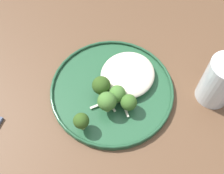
{
  "coord_description": "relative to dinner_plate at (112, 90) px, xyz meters",
  "views": [
    {
      "loc": [
        -0.21,
        -0.14,
        1.29
      ],
      "look_at": [
        0.06,
        0.03,
        0.76
      ],
      "focal_mm": 42.61,
      "sensor_mm": 36.0,
      "label": 1
    }
  ],
  "objects": [
    {
      "name": "broccoli_floret_near_rim",
      "position": [
        -0.02,
        0.01,
        0.04
      ],
      "size": [
        0.04,
        0.04,
        0.06
      ],
      "color": "#7A994C",
      "rests_on": "dinner_plate"
    },
    {
      "name": "broccoli_floret_front_edge",
      "position": [
        -0.02,
        -0.02,
        0.03
      ],
      "size": [
        0.04,
        0.04,
        0.05
      ],
      "color": "#89A356",
      "rests_on": "dinner_plate"
    },
    {
      "name": "broccoli_floret_right_tilted",
      "position": [
        -0.12,
        0.0,
        0.03
      ],
      "size": [
        0.03,
        0.03,
        0.05
      ],
      "color": "#89A356",
      "rests_on": "dinner_plate"
    },
    {
      "name": "onion_sliver_pale_crescent",
      "position": [
        -0.03,
        -0.05,
        0.01
      ],
      "size": [
        0.03,
        0.03,
        0.0
      ],
      "primitive_type": "cube",
      "rotation": [
        0.0,
        0.0,
        0.84
      ],
      "color": "silver",
      "rests_on": "dinner_plate"
    },
    {
      "name": "wooden_dining_table",
      "position": [
        -0.06,
        -0.03,
        -0.09
      ],
      "size": [
        1.4,
        1.0,
        0.74
      ],
      "color": "brown",
      "rests_on": "ground"
    },
    {
      "name": "seared_scallop_half_hidden",
      "position": [
        0.08,
        -0.05,
        0.01
      ],
      "size": [
        0.02,
        0.02,
        0.02
      ],
      "color": "#DBB77A",
      "rests_on": "dinner_plate"
    },
    {
      "name": "noodle_bed",
      "position": [
        0.05,
        -0.01,
        0.02
      ],
      "size": [
        0.14,
        0.13,
        0.03
      ],
      "color": "beige",
      "rests_on": "dinner_plate"
    },
    {
      "name": "broccoli_floret_rear_charred",
      "position": [
        -0.02,
        -0.06,
        0.03
      ],
      "size": [
        0.04,
        0.04,
        0.05
      ],
      "color": "#89A356",
      "rests_on": "dinner_plate"
    },
    {
      "name": "seared_scallop_front_small",
      "position": [
        0.04,
        0.02,
        0.01
      ],
      "size": [
        0.03,
        0.03,
        0.01
      ],
      "color": "#E5C689",
      "rests_on": "dinner_plate"
    },
    {
      "name": "water_glass",
      "position": [
        0.12,
        -0.2,
        0.04
      ],
      "size": [
        0.08,
        0.08,
        0.12
      ],
      "color": "silver",
      "rests_on": "wooden_dining_table"
    },
    {
      "name": "onion_sliver_short_strip",
      "position": [
        -0.05,
        -0.0,
        0.01
      ],
      "size": [
        0.05,
        0.03,
        0.0
      ],
      "primitive_type": "cube",
      "rotation": [
        0.0,
        0.0,
        5.7
      ],
      "color": "silver",
      "rests_on": "dinner_plate"
    },
    {
      "name": "broccoli_floret_split_head",
      "position": [
        -0.05,
        -0.02,
        0.04
      ],
      "size": [
        0.04,
        0.04,
        0.06
      ],
      "color": "#89A356",
      "rests_on": "dinner_plate"
    },
    {
      "name": "seared_scallop_tilted_round",
      "position": [
        0.05,
        -0.01,
        0.01
      ],
      "size": [
        0.03,
        0.03,
        0.02
      ],
      "color": "#DBB77A",
      "rests_on": "dinner_plate"
    },
    {
      "name": "dinner_plate",
      "position": [
        0.0,
        0.0,
        0.0
      ],
      "size": [
        0.29,
        0.29,
        0.02
      ],
      "color": "#235133",
      "rests_on": "wooden_dining_table"
    },
    {
      "name": "onion_sliver_curled_piece",
      "position": [
        -0.03,
        -0.01,
        0.01
      ],
      "size": [
        0.03,
        0.05,
        0.0
      ],
      "primitive_type": "cube",
      "rotation": [
        0.0,
        0.0,
        4.23
      ],
      "color": "silver",
      "rests_on": "dinner_plate"
    },
    {
      "name": "seared_scallop_left_edge",
      "position": [
        0.06,
        -0.04,
        0.01
      ],
      "size": [
        0.03,
        0.03,
        0.02
      ],
      "color": "#DBB77A",
      "rests_on": "dinner_plate"
    }
  ]
}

